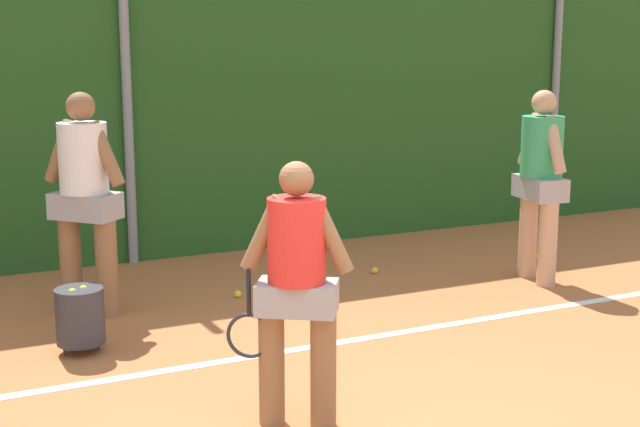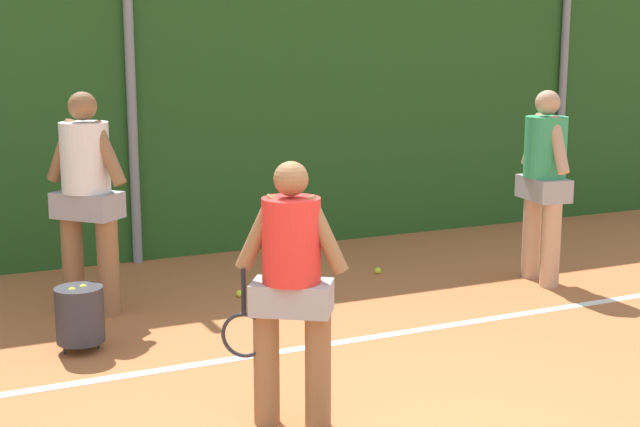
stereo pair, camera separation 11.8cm
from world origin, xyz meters
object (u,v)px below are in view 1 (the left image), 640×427
(player_backcourt_far, at_px, (85,191))
(tennis_ball_6, at_px, (238,294))
(player_foreground_near, at_px, (296,281))
(player_midcourt, at_px, (541,175))
(tennis_ball_0, at_px, (375,270))
(ball_hopper, at_px, (80,316))
(tennis_ball_4, at_px, (536,256))

(player_backcourt_far, relative_size, tennis_ball_6, 28.71)
(player_backcourt_far, height_order, tennis_ball_6, player_backcourt_far)
(player_foreground_near, distance_m, player_midcourt, 4.02)
(player_foreground_near, height_order, player_backcourt_far, player_backcourt_far)
(tennis_ball_0, height_order, tennis_ball_6, same)
(player_backcourt_far, distance_m, tennis_ball_0, 3.04)
(player_backcourt_far, bearing_deg, player_foreground_near, -29.35)
(player_foreground_near, bearing_deg, player_backcourt_far, -43.48)
(ball_hopper, relative_size, tennis_ball_4, 7.78)
(ball_hopper, bearing_deg, tennis_ball_0, 18.85)
(player_midcourt, relative_size, tennis_ball_4, 28.08)
(player_midcourt, distance_m, tennis_ball_4, 1.34)
(player_midcourt, xyz_separation_m, tennis_ball_4, (0.56, 0.68, -1.01))
(tennis_ball_4, bearing_deg, ball_hopper, -170.53)
(ball_hopper, relative_size, tennis_ball_0, 7.78)
(ball_hopper, bearing_deg, player_backcourt_far, 74.65)
(ball_hopper, distance_m, tennis_ball_4, 5.05)
(player_backcourt_far, distance_m, tennis_ball_6, 1.67)
(tennis_ball_4, height_order, tennis_ball_6, same)
(player_midcourt, bearing_deg, tennis_ball_6, 84.49)
(tennis_ball_0, height_order, tennis_ball_4, same)
(player_foreground_near, bearing_deg, ball_hopper, -30.10)
(player_midcourt, relative_size, ball_hopper, 3.61)
(player_foreground_near, distance_m, tennis_ball_6, 2.94)
(player_midcourt, xyz_separation_m, ball_hopper, (-4.41, -0.15, -0.75))
(player_foreground_near, relative_size, tennis_ball_0, 24.60)
(player_foreground_near, distance_m, tennis_ball_4, 4.94)
(player_foreground_near, xyz_separation_m, player_midcourt, (3.48, 2.02, 0.13))
(player_foreground_near, xyz_separation_m, player_backcourt_far, (-0.66, 2.84, 0.16))
(tennis_ball_0, xyz_separation_m, tennis_ball_6, (-1.55, -0.20, 0.00))
(tennis_ball_6, bearing_deg, ball_hopper, -151.11)
(player_foreground_near, bearing_deg, tennis_ball_4, -112.91)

